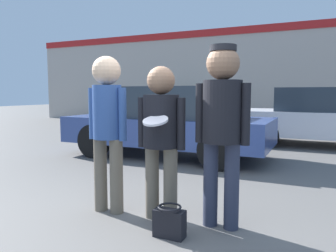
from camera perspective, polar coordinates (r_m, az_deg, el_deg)
name	(u,v)px	position (r m, az deg, el deg)	size (l,w,h in m)	color
ground_plane	(143,224)	(3.59, -4.34, -16.69)	(56.00, 56.00, 0.00)	#5B5956
storefront_building	(276,75)	(13.87, 18.34, 8.37)	(24.00, 0.22, 4.07)	#B2A89E
person_left	(107,120)	(3.76, -10.52, 1.04)	(0.50, 0.33, 1.78)	#665B4C
person_middle_with_frisbee	(161,129)	(3.49, -1.22, -0.52)	(0.55, 0.58, 1.65)	#665B4C
person_right	(222,117)	(3.30, 9.40, 1.50)	(0.56, 0.39, 1.84)	#2D3347
parked_car_near	(166,122)	(7.05, -0.31, 0.79)	(4.35, 1.80, 1.50)	#334784
parked_car_far	(330,117)	(9.34, 26.31, 1.37)	(4.69, 1.83, 1.51)	silver
shrub	(177,110)	(14.12, 1.57, 2.78)	(1.26, 1.26, 1.26)	#285B2D
handbag	(169,222)	(3.25, 0.26, -16.39)	(0.30, 0.23, 0.31)	black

